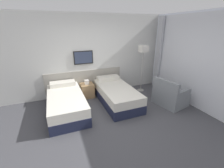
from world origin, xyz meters
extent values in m
plane|color=#47474C|center=(0.00, 0.00, 0.00)|extent=(16.00, 16.00, 0.00)
cube|color=silver|center=(0.00, 2.09, 1.35)|extent=(10.00, 0.06, 2.70)
cube|color=gray|center=(-0.34, 2.04, 0.43)|extent=(2.65, 0.04, 0.87)
cube|color=black|center=(-0.34, 2.04, 1.32)|extent=(0.64, 0.03, 0.44)
cube|color=#333D56|center=(-0.34, 2.03, 1.32)|extent=(0.58, 0.01, 0.38)
cube|color=white|center=(2.57, -0.22, 1.35)|extent=(0.06, 4.56, 2.70)
cube|color=silver|center=(2.53, -0.22, 1.32)|extent=(0.03, 4.20, 2.64)
cube|color=#B7BAC1|center=(2.44, 1.71, 1.32)|extent=(0.10, 0.24, 2.64)
cube|color=#1E233D|center=(-1.11, 1.02, 0.14)|extent=(0.96, 1.99, 0.27)
cube|color=silver|center=(-1.11, 1.02, 0.39)|extent=(0.95, 1.97, 0.25)
cube|color=silver|center=(-1.11, 1.78, 0.58)|extent=(0.77, 0.34, 0.13)
cube|color=#1E233D|center=(0.42, 1.02, 0.14)|extent=(0.96, 1.99, 0.27)
cube|color=silver|center=(0.42, 1.02, 0.39)|extent=(0.95, 1.97, 0.25)
cube|color=silver|center=(0.42, 1.78, 0.58)|extent=(0.77, 0.34, 0.13)
cube|color=#9E7A51|center=(-0.34, 1.76, 0.23)|extent=(0.43, 0.43, 0.47)
cube|color=silver|center=(-0.34, 1.76, 0.54)|extent=(0.14, 0.14, 0.14)
cylinder|color=#9E9993|center=(1.67, 1.56, 0.01)|extent=(0.24, 0.24, 0.02)
cylinder|color=#9E9993|center=(1.67, 1.56, 0.74)|extent=(0.02, 0.02, 1.44)
cube|color=silver|center=(1.67, 1.56, 1.57)|extent=(0.27, 0.27, 0.23)
cube|color=gray|center=(1.94, 0.29, 0.20)|extent=(0.89, 0.99, 0.41)
cube|color=gray|center=(1.63, 0.23, 0.63)|extent=(0.27, 0.87, 0.44)
cube|color=gray|center=(2.02, -0.09, 0.50)|extent=(0.63, 0.21, 0.18)
cube|color=gray|center=(1.86, 0.67, 0.50)|extent=(0.63, 0.21, 0.18)
camera|label=1|loc=(-1.29, -2.93, 2.28)|focal=24.00mm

